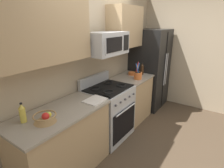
{
  "coord_description": "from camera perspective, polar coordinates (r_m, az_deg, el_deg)",
  "views": [
    {
      "loc": [
        -2.29,
        -0.97,
        1.95
      ],
      "look_at": [
        -0.08,
        0.56,
        1.03
      ],
      "focal_mm": 29.09,
      "sensor_mm": 36.0,
      "label": 1
    }
  ],
  "objects": [
    {
      "name": "refrigerator",
      "position": [
        4.39,
        11.7,
        4.66
      ],
      "size": [
        0.84,
        0.76,
        1.8
      ],
      "color": "black",
      "rests_on": "ground"
    },
    {
      "name": "wall_back",
      "position": [
        3.14,
        -7.11,
        6.8
      ],
      "size": [
        8.0,
        0.1,
        2.6
      ],
      "primitive_type": "cube",
      "color": "tan",
      "rests_on": "ground"
    },
    {
      "name": "bottle_soy",
      "position": [
        3.83,
        9.49,
        4.65
      ],
      "size": [
        0.06,
        0.06,
        0.25
      ],
      "color": "#382314",
      "rests_on": "counter_right"
    },
    {
      "name": "upper_cabinets_right",
      "position": [
        3.6,
        4.22,
        17.44
      ],
      "size": [
        0.81,
        0.34,
        0.75
      ],
      "color": "tan"
    },
    {
      "name": "fruit_basket",
      "position": [
        2.14,
        -20.24,
        -9.86
      ],
      "size": [
        0.25,
        0.25,
        0.11
      ],
      "color": "#9E7A4C",
      "rests_on": "counter_left"
    },
    {
      "name": "wall_right",
      "position": [
        4.61,
        22.51,
        9.35
      ],
      "size": [
        0.1,
        8.0,
        2.6
      ],
      "primitive_type": "cube",
      "color": "tan",
      "rests_on": "ground"
    },
    {
      "name": "cutting_board",
      "position": [
        2.56,
        -4.98,
        -4.92
      ],
      "size": [
        0.36,
        0.25,
        0.02
      ],
      "primitive_type": "cube",
      "rotation": [
        0.0,
        0.0,
        0.02
      ],
      "color": "silver",
      "rests_on": "counter_left"
    },
    {
      "name": "ground_plane",
      "position": [
        3.16,
        9.79,
        -19.57
      ],
      "size": [
        16.0,
        16.0,
        0.0
      ],
      "primitive_type": "plane",
      "color": "#473828"
    },
    {
      "name": "bottle_oil",
      "position": [
        2.21,
        -26.31,
        -8.26
      ],
      "size": [
        0.07,
        0.07,
        0.23
      ],
      "color": "gold",
      "rests_on": "counter_left"
    },
    {
      "name": "counter_right",
      "position": [
        3.81,
        5.93,
        -4.31
      ],
      "size": [
        0.82,
        0.65,
        0.91
      ],
      "color": "tan",
      "rests_on": "ground"
    },
    {
      "name": "prep_bowl",
      "position": [
        3.79,
        6.24,
        3.33
      ],
      "size": [
        0.15,
        0.15,
        0.06
      ],
      "color": "#D1662D",
      "rests_on": "counter_right"
    },
    {
      "name": "range_oven",
      "position": [
        3.19,
        -1.17,
        -8.7
      ],
      "size": [
        0.76,
        0.69,
        1.09
      ],
      "color": "#B2B5BA",
      "rests_on": "ground"
    },
    {
      "name": "counter_left",
      "position": [
        2.56,
        -15.35,
        -17.51
      ],
      "size": [
        1.27,
        0.65,
        0.91
      ],
      "color": "tan",
      "rests_on": "ground"
    },
    {
      "name": "microwave",
      "position": [
        2.86,
        -1.8,
        12.65
      ],
      "size": [
        0.73,
        0.44,
        0.34
      ],
      "color": "#B2B5BA"
    },
    {
      "name": "upper_cabinets_left",
      "position": [
        2.22,
        -21.69,
        15.39
      ],
      "size": [
        1.26,
        0.34,
        0.75
      ],
      "color": "tan"
    },
    {
      "name": "utensil_crock",
      "position": [
        3.51,
        8.14,
        2.77
      ],
      "size": [
        0.15,
        0.15,
        0.33
      ],
      "color": "#D1662D",
      "rests_on": "counter_right"
    }
  ]
}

